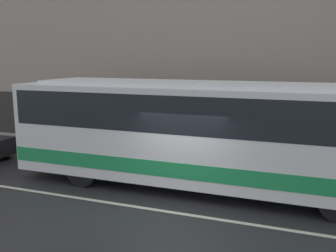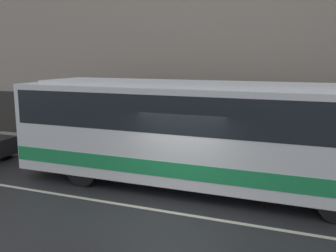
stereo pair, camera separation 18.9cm
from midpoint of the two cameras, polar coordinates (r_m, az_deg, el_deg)
ground_plane at (r=10.08m, az=0.93°, el=-13.03°), size 60.00×60.00×0.00m
sidewalk at (r=14.69m, az=8.04°, el=-5.21°), size 60.00×2.24×0.16m
building_facade at (r=15.39m, az=9.59°, el=11.85°), size 60.00×0.35×9.20m
lane_stripe at (r=10.08m, az=0.93°, el=-13.01°), size 54.00×0.14×0.01m
transit_bus at (r=11.41m, az=4.42°, el=-0.52°), size 11.42×2.58×3.29m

